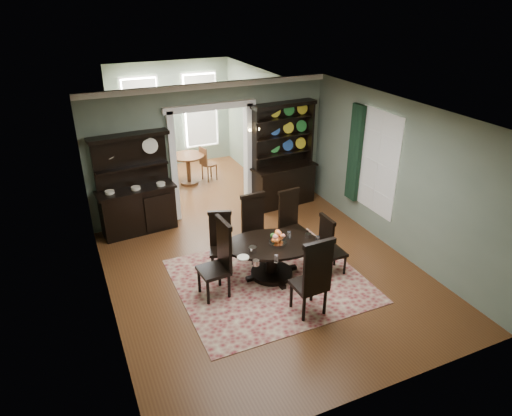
# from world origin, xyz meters

# --- Properties ---
(room) EXTENTS (5.51, 6.01, 3.01)m
(room) POSITION_xyz_m (0.00, 0.04, 1.58)
(room) COLOR #5B3318
(room) RESTS_ON ground
(parlor) EXTENTS (3.51, 3.50, 3.01)m
(parlor) POSITION_xyz_m (0.00, 5.53, 1.52)
(parlor) COLOR #5B3318
(parlor) RESTS_ON ground
(doorway_trim) EXTENTS (2.08, 0.25, 2.57)m
(doorway_trim) POSITION_xyz_m (0.00, 3.00, 1.62)
(doorway_trim) COLOR white
(doorway_trim) RESTS_ON floor
(right_window) EXTENTS (0.15, 1.47, 2.12)m
(right_window) POSITION_xyz_m (2.69, 0.93, 1.60)
(right_window) COLOR white
(right_window) RESTS_ON wall_right
(wall_sconce) EXTENTS (0.27, 0.21, 0.21)m
(wall_sconce) POSITION_xyz_m (0.95, 2.85, 1.89)
(wall_sconce) COLOR #B3982F
(wall_sconce) RESTS_ON back_wall_right
(rug) EXTENTS (3.25, 2.91, 0.01)m
(rug) POSITION_xyz_m (-0.03, -0.16, 0.01)
(rug) COLOR maroon
(rug) RESTS_ON floor
(dining_table) EXTENTS (1.99, 1.99, 0.68)m
(dining_table) POSITION_xyz_m (0.08, -0.01, 0.48)
(dining_table) COLOR black
(dining_table) RESTS_ON rug
(centerpiece) EXTENTS (1.59, 1.02, 0.26)m
(centerpiece) POSITION_xyz_m (0.15, -0.09, 0.76)
(centerpiece) COLOR silver
(centerpiece) RESTS_ON dining_table
(chair_far_left) EXTENTS (0.54, 0.52, 1.15)m
(chair_far_left) POSITION_xyz_m (-0.67, 0.63, 0.60)
(chair_far_left) COLOR black
(chair_far_left) RESTS_ON rug
(chair_far_mid) EXTENTS (0.50, 0.47, 1.31)m
(chair_far_mid) POSITION_xyz_m (0.07, 0.75, 0.69)
(chair_far_mid) COLOR black
(chair_far_mid) RESTS_ON rug
(chair_far_right) EXTENTS (0.51, 0.49, 1.26)m
(chair_far_right) POSITION_xyz_m (0.85, 0.74, 0.66)
(chair_far_right) COLOR black
(chair_far_right) RESTS_ON rug
(chair_end_left) EXTENTS (0.53, 0.55, 1.40)m
(chair_end_left) POSITION_xyz_m (-0.97, -0.13, 0.73)
(chair_end_left) COLOR black
(chair_end_left) RESTS_ON rug
(chair_end_right) EXTENTS (0.42, 0.45, 1.18)m
(chair_end_right) POSITION_xyz_m (1.05, -0.37, 0.62)
(chair_end_right) COLOR black
(chair_end_right) RESTS_ON rug
(chair_near) EXTENTS (0.55, 0.52, 1.42)m
(chair_near) POSITION_xyz_m (0.17, -1.29, 0.75)
(chair_near) COLOR black
(chair_near) RESTS_ON rug
(sideboard) EXTENTS (1.68, 0.72, 2.15)m
(sideboard) POSITION_xyz_m (-1.80, 2.75, 0.75)
(sideboard) COLOR black
(sideboard) RESTS_ON floor
(welsh_dresser) EXTENTS (1.63, 0.72, 2.47)m
(welsh_dresser) POSITION_xyz_m (1.69, 2.73, 0.89)
(welsh_dresser) COLOR black
(welsh_dresser) RESTS_ON floor
(parlor_table) EXTENTS (0.87, 0.87, 0.81)m
(parlor_table) POSITION_xyz_m (-0.05, 4.84, 0.53)
(parlor_table) COLOR brown
(parlor_table) RESTS_ON parlor_floor
(parlor_chair_left) EXTENTS (0.42, 0.41, 0.98)m
(parlor_chair_left) POSITION_xyz_m (-0.62, 4.90, 0.52)
(parlor_chair_left) COLOR brown
(parlor_chair_left) RESTS_ON parlor_floor
(parlor_chair_right) EXTENTS (0.44, 0.43, 0.96)m
(parlor_chair_right) POSITION_xyz_m (0.47, 4.87, 0.51)
(parlor_chair_right) COLOR brown
(parlor_chair_right) RESTS_ON parlor_floor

